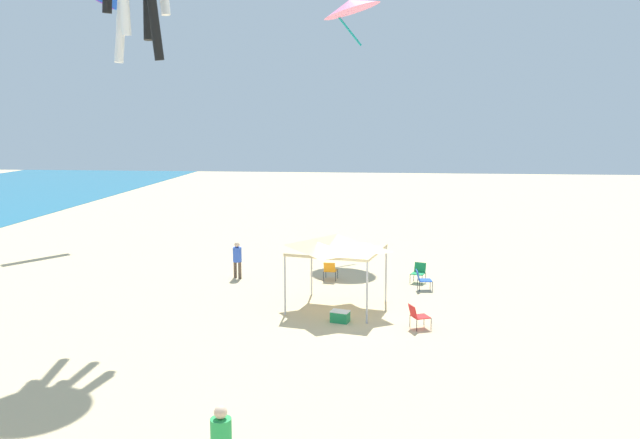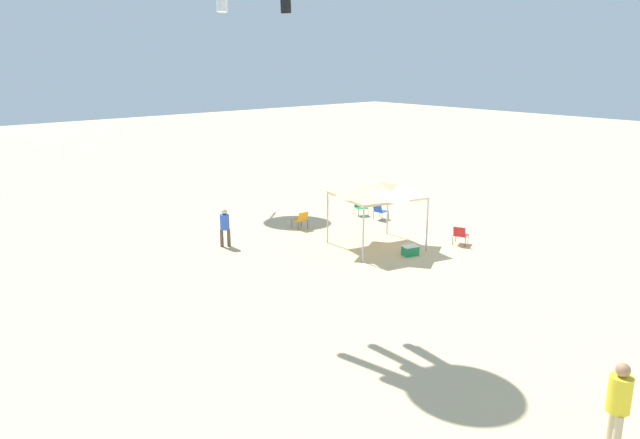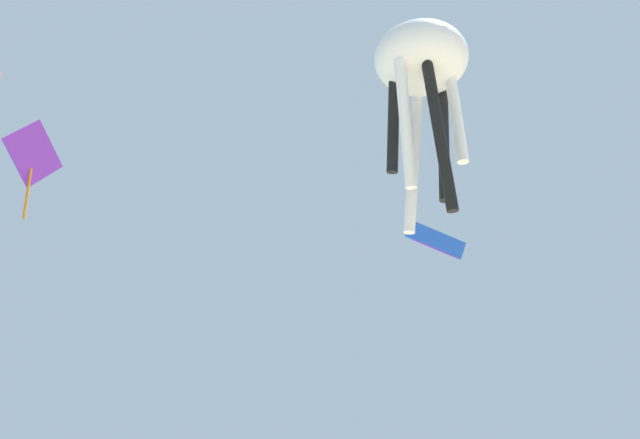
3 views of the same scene
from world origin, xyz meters
name	(u,v)px [view 1 (image 1 of 3)]	position (x,y,z in m)	size (l,w,h in m)	color
ground	(351,318)	(0.00, 0.00, -0.05)	(120.00, 120.00, 0.10)	#D6BC8C
canopy_tent	(337,243)	(0.98, 0.56, 2.43)	(3.48, 3.61, 2.76)	#B7B7BC
folding_chair_facing_ocean	(419,271)	(5.12, -2.59, 0.47)	(0.76, 0.70, 0.82)	black
folding_chair_near_cooler	(330,269)	(5.08, 1.17, 0.47)	(0.67, 0.59, 0.82)	black
folding_chair_right_of_tent	(417,315)	(-1.11, -2.25, 0.47)	(0.72, 0.78, 0.82)	black
folding_chair_left_of_tent	(422,278)	(3.87, -2.66, 0.47)	(0.60, 0.68, 0.82)	black
cooler_box	(340,316)	(-0.67, 0.34, 0.20)	(0.56, 0.71, 0.40)	#1E8C4C
person_near_umbrella	(237,257)	(5.04, 5.21, 0.94)	(0.38, 0.38, 1.60)	brown
kite_delta_pink	(351,6)	(13.18, 0.84, 12.65)	(3.52, 3.55, 2.64)	pink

